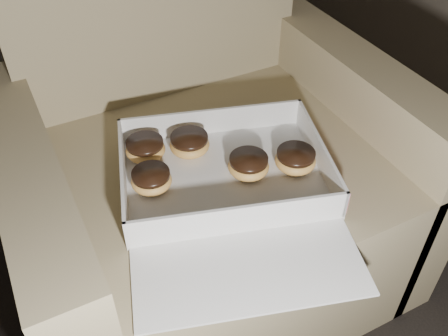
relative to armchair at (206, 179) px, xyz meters
name	(u,v)px	position (x,y,z in m)	size (l,w,h in m)	color
armchair	(206,179)	(0.00, 0.00, 0.00)	(0.81, 0.69, 0.85)	#978B60
bakery_box	(230,188)	(-0.03, -0.16, 0.13)	(0.49, 0.53, 0.06)	silver
donut_a	(189,143)	(-0.05, -0.03, 0.14)	(0.08, 0.08, 0.04)	#E2AA4F
donut_b	(295,159)	(0.11, -0.17, 0.14)	(0.08, 0.08, 0.04)	#E2AA4F
donut_c	(145,149)	(-0.13, -0.01, 0.14)	(0.08, 0.08, 0.04)	#E2AA4F
donut_d	(151,179)	(-0.15, -0.09, 0.14)	(0.08, 0.08, 0.04)	#E2AA4F
donut_e	(249,165)	(0.03, -0.14, 0.14)	(0.08, 0.08, 0.04)	#E2AA4F
crumb_a	(313,205)	(0.09, -0.27, 0.12)	(0.01, 0.01, 0.00)	black
crumb_b	(247,214)	(-0.03, -0.23, 0.12)	(0.01, 0.01, 0.00)	black
crumb_c	(308,198)	(0.09, -0.25, 0.12)	(0.01, 0.01, 0.00)	black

